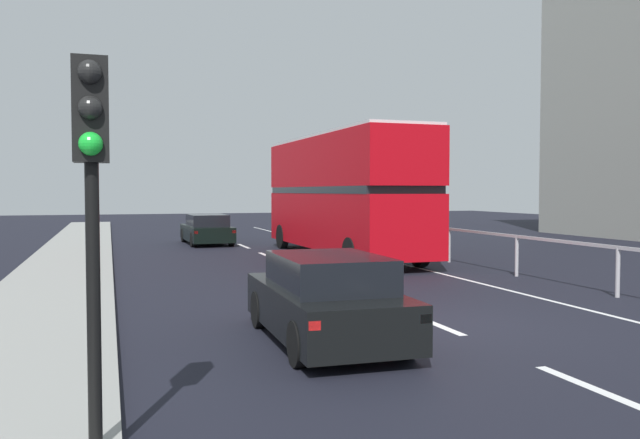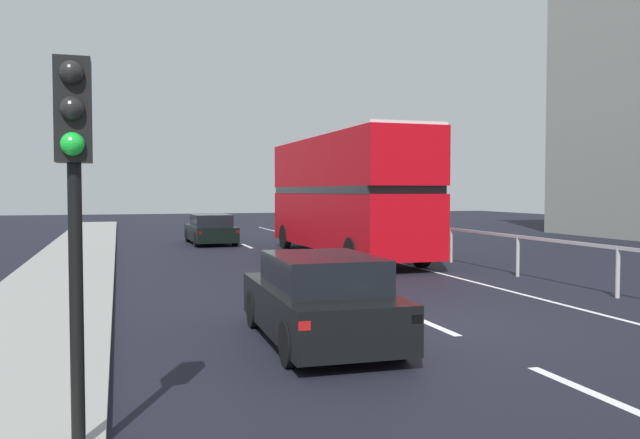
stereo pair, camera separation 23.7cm
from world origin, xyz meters
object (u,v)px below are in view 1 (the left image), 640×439
double_decker_bus_red (342,192)px  sedan_car_ahead (207,230)px  traffic_signal_pole (91,157)px  hatchback_car_near (326,300)px

double_decker_bus_red → sedan_car_ahead: 8.40m
sedan_car_ahead → traffic_signal_pole: bearing=-101.9°
hatchback_car_near → traffic_signal_pole: (-3.40, -3.75, 2.02)m
hatchback_car_near → sedan_car_ahead: size_ratio=0.93×
hatchback_car_near → double_decker_bus_red: bearing=70.1°
double_decker_bus_red → sedan_car_ahead: bearing=117.5°
traffic_signal_pole → sedan_car_ahead: (4.35, 23.58, -2.05)m
double_decker_bus_red → traffic_signal_pole: (-8.26, -16.35, 0.33)m
hatchback_car_near → sedan_car_ahead: 19.85m
double_decker_bus_red → traffic_signal_pole: 18.32m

